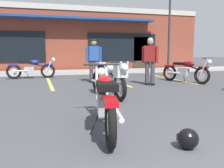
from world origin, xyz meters
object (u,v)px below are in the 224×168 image
at_px(motorcycle_foreground_classic, 105,101).
at_px(motorcycle_blue_standard, 186,71).
at_px(parking_lot_lamp_post, 171,13).
at_px(helmet_on_pavement, 188,139).
at_px(motorcycle_green_cafe_racer, 32,68).
at_px(motorcycle_silver_naked, 109,77).
at_px(traffic_cone, 165,71).
at_px(person_in_black_shirt, 150,58).
at_px(person_in_shorts_foreground, 94,58).

distance_m(motorcycle_foreground_classic, motorcycle_blue_standard, 6.62).
bearing_deg(motorcycle_blue_standard, parking_lot_lamp_post, 68.32).
xyz_separation_m(motorcycle_foreground_classic, helmet_on_pavement, (0.78, -1.00, -0.33)).
relative_size(helmet_on_pavement, parking_lot_lamp_post, 0.05).
distance_m(motorcycle_blue_standard, motorcycle_green_cafe_racer, 6.57).
bearing_deg(motorcycle_foreground_classic, motorcycle_green_cafe_racer, 98.47).
xyz_separation_m(motorcycle_silver_naked, helmet_on_pavement, (-0.05, -3.68, -0.40)).
bearing_deg(traffic_cone, parking_lot_lamp_post, 54.81).
xyz_separation_m(motorcycle_silver_naked, parking_lot_lamp_post, (5.34, 6.27, 2.75)).
height_order(motorcycle_green_cafe_racer, traffic_cone, motorcycle_green_cafe_racer).
xyz_separation_m(motorcycle_blue_standard, helmet_on_pavement, (-3.75, -5.82, -0.33)).
bearing_deg(traffic_cone, motorcycle_silver_naked, -132.13).
distance_m(person_in_black_shirt, parking_lot_lamp_post, 6.02).
xyz_separation_m(motorcycle_silver_naked, motorcycle_blue_standard, (3.70, 2.14, -0.07)).
bearing_deg(traffic_cone, person_in_black_shirt, -127.42).
bearing_deg(parking_lot_lamp_post, motorcycle_foreground_classic, -124.61).
bearing_deg(motorcycle_silver_naked, motorcycle_blue_standard, 30.06).
relative_size(motorcycle_silver_naked, person_in_black_shirt, 1.25).
bearing_deg(helmet_on_pavement, motorcycle_foreground_classic, 127.98).
distance_m(person_in_shorts_foreground, parking_lot_lamp_post, 6.37).
xyz_separation_m(motorcycle_foreground_classic, traffic_cone, (5.01, 7.29, -0.20)).
distance_m(motorcycle_silver_naked, person_in_shorts_foreground, 3.20).
height_order(motorcycle_green_cafe_racer, helmet_on_pavement, motorcycle_green_cafe_racer).
xyz_separation_m(motorcycle_green_cafe_racer, helmet_on_pavement, (1.98, -9.04, -0.33)).
height_order(person_in_shorts_foreground, helmet_on_pavement, person_in_shorts_foreground).
bearing_deg(parking_lot_lamp_post, motorcycle_green_cafe_racer, -172.92).
xyz_separation_m(person_in_black_shirt, traffic_cone, (2.14, 2.80, -0.69)).
bearing_deg(motorcycle_blue_standard, motorcycle_silver_naked, -149.94).
xyz_separation_m(motorcycle_silver_naked, person_in_shorts_foreground, (0.31, 3.16, 0.42)).
bearing_deg(motorcycle_silver_naked, person_in_black_shirt, 41.75).
bearing_deg(motorcycle_green_cafe_racer, motorcycle_foreground_classic, -81.53).
bearing_deg(person_in_shorts_foreground, person_in_black_shirt, -37.92).
relative_size(motorcycle_silver_naked, traffic_cone, 3.97).
bearing_deg(helmet_on_pavement, motorcycle_green_cafe_racer, 102.35).
height_order(motorcycle_blue_standard, person_in_black_shirt, person_in_black_shirt).
relative_size(person_in_shorts_foreground, parking_lot_lamp_post, 0.33).
xyz_separation_m(motorcycle_green_cafe_racer, person_in_black_shirt, (4.06, -3.54, 0.49)).
distance_m(helmet_on_pavement, traffic_cone, 9.31).
height_order(person_in_black_shirt, traffic_cone, person_in_black_shirt).
height_order(motorcycle_silver_naked, person_in_black_shirt, person_in_black_shirt).
distance_m(person_in_black_shirt, helmet_on_pavement, 5.93).
bearing_deg(motorcycle_blue_standard, motorcycle_foreground_classic, -133.25).
bearing_deg(person_in_black_shirt, parking_lot_lamp_post, 53.39).
relative_size(motorcycle_foreground_classic, motorcycle_green_cafe_racer, 0.99).
bearing_deg(traffic_cone, person_in_shorts_foreground, -159.36).
bearing_deg(person_in_shorts_foreground, helmet_on_pavement, -93.01).
bearing_deg(motorcycle_blue_standard, person_in_black_shirt, -168.85).
height_order(motorcycle_blue_standard, person_in_shorts_foreground, person_in_shorts_foreground).
relative_size(motorcycle_blue_standard, parking_lot_lamp_post, 0.39).
relative_size(motorcycle_green_cafe_racer, person_in_black_shirt, 1.26).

